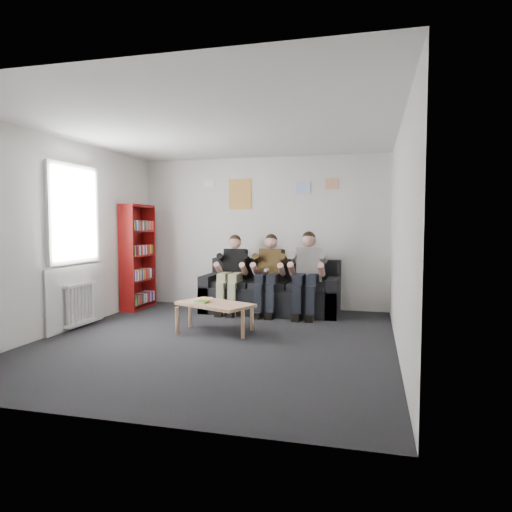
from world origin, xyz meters
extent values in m
plane|color=black|center=(0.00, 0.00, 0.00)|extent=(5.00, 5.00, 0.00)
plane|color=silver|center=(0.00, 0.00, 2.70)|extent=(5.00, 5.00, 0.00)
plane|color=silver|center=(0.00, 2.50, 1.35)|extent=(4.50, 0.00, 4.50)
plane|color=silver|center=(0.00, -2.50, 1.35)|extent=(4.50, 0.00, 4.50)
plane|color=silver|center=(-2.25, 0.00, 1.35)|extent=(0.00, 5.00, 5.00)
plane|color=silver|center=(2.25, 0.00, 1.35)|extent=(0.00, 5.00, 5.00)
cube|color=black|center=(0.28, 2.02, 0.22)|extent=(2.30, 0.94, 0.44)
cube|color=black|center=(0.28, 2.39, 0.66)|extent=(2.30, 0.21, 0.45)
cube|color=black|center=(-0.78, 2.02, 0.31)|extent=(0.19, 0.94, 0.63)
cube|color=black|center=(1.33, 2.02, 0.31)|extent=(0.19, 0.94, 0.63)
cube|color=black|center=(0.28, 1.94, 0.49)|extent=(1.92, 0.65, 0.10)
cube|color=maroon|center=(-2.09, 1.79, 0.92)|extent=(0.28, 0.83, 1.85)
cube|color=tan|center=(-0.16, 0.41, 0.39)|extent=(1.04, 0.57, 0.04)
cylinder|color=tan|center=(-0.63, 0.17, 0.19)|extent=(0.05, 0.05, 0.37)
cylinder|color=tan|center=(0.31, 0.17, 0.19)|extent=(0.05, 0.05, 0.37)
cylinder|color=tan|center=(-0.63, 0.64, 0.19)|extent=(0.05, 0.05, 0.37)
cylinder|color=tan|center=(0.31, 0.64, 0.19)|extent=(0.05, 0.05, 0.37)
cube|color=silver|center=(-0.37, 0.36, 0.42)|extent=(0.18, 0.13, 0.01)
cube|color=#52C646|center=(-0.35, 0.38, 0.44)|extent=(0.18, 0.13, 0.01)
cube|color=yellow|center=(-0.33, 0.41, 0.45)|extent=(0.18, 0.13, 0.01)
cube|color=silver|center=(-0.31, 0.44, 0.47)|extent=(0.18, 0.13, 0.01)
cube|color=black|center=(-0.36, 2.07, 0.81)|extent=(0.39, 0.29, 0.55)
sphere|color=tan|center=(-0.36, 2.03, 1.19)|extent=(0.21, 0.21, 0.21)
sphere|color=black|center=(-0.36, 2.04, 1.22)|extent=(0.20, 0.20, 0.20)
cube|color=gray|center=(-0.36, 1.77, 0.61)|extent=(0.35, 0.45, 0.15)
cube|color=gray|center=(-0.36, 1.56, 0.27)|extent=(0.33, 0.14, 0.54)
cube|color=black|center=(-0.36, 1.50, 0.05)|extent=(0.33, 0.25, 0.10)
cube|color=#503A1A|center=(0.28, 2.07, 0.81)|extent=(0.40, 0.29, 0.56)
sphere|color=tan|center=(0.28, 2.03, 1.20)|extent=(0.22, 0.22, 0.22)
sphere|color=black|center=(0.28, 2.04, 1.23)|extent=(0.21, 0.21, 0.21)
cube|color=black|center=(0.28, 1.77, 0.61)|extent=(0.36, 0.46, 0.15)
cube|color=black|center=(0.28, 1.55, 0.27)|extent=(0.34, 0.14, 0.54)
cube|color=black|center=(0.28, 1.49, 0.05)|extent=(0.34, 0.26, 0.10)
cube|color=silver|center=(0.28, 1.67, 0.76)|extent=(0.04, 0.14, 0.04)
cube|color=white|center=(0.92, 2.08, 0.83)|extent=(0.42, 0.31, 0.60)
sphere|color=tan|center=(0.92, 2.03, 1.24)|extent=(0.23, 0.23, 0.23)
sphere|color=black|center=(0.92, 2.05, 1.28)|extent=(0.22, 0.22, 0.22)
cube|color=black|center=(0.92, 1.76, 0.62)|extent=(0.38, 0.48, 0.16)
cube|color=black|center=(0.92, 1.53, 0.27)|extent=(0.36, 0.15, 0.54)
cube|color=black|center=(0.92, 1.46, 0.05)|extent=(0.36, 0.27, 0.11)
cylinder|color=white|center=(-2.15, -0.08, 0.35)|extent=(0.06, 0.06, 0.60)
cylinder|color=white|center=(-2.15, 0.00, 0.35)|extent=(0.06, 0.06, 0.60)
cylinder|color=white|center=(-2.15, 0.08, 0.35)|extent=(0.06, 0.06, 0.60)
cylinder|color=white|center=(-2.15, 0.16, 0.35)|extent=(0.06, 0.06, 0.60)
cylinder|color=white|center=(-2.15, 0.24, 0.35)|extent=(0.06, 0.06, 0.60)
cylinder|color=white|center=(-2.15, 0.32, 0.35)|extent=(0.06, 0.06, 0.60)
cylinder|color=white|center=(-2.15, 0.40, 0.35)|extent=(0.06, 0.06, 0.60)
cylinder|color=white|center=(-2.15, 0.48, 0.35)|extent=(0.06, 0.06, 0.60)
cube|color=white|center=(-2.15, 0.20, 0.07)|extent=(0.10, 0.64, 0.04)
cube|color=white|center=(-2.15, 0.20, 0.63)|extent=(0.10, 0.64, 0.04)
cube|color=white|center=(-2.23, 0.20, 1.65)|extent=(0.02, 1.00, 1.30)
cube|color=silver|center=(-2.22, 0.20, 2.33)|extent=(0.05, 1.12, 0.06)
cube|color=silver|center=(-2.22, 0.20, 0.97)|extent=(0.05, 1.12, 0.06)
cube|color=silver|center=(-2.22, 0.20, 0.45)|extent=(0.03, 1.30, 0.90)
cube|color=gold|center=(-0.40, 2.49, 2.05)|extent=(0.42, 0.01, 0.55)
cube|color=#4684F0|center=(0.75, 2.49, 2.15)|extent=(0.25, 0.01, 0.20)
cube|color=#E3479F|center=(1.25, 2.49, 2.20)|extent=(0.22, 0.01, 0.18)
cube|color=white|center=(-1.00, 2.49, 2.25)|extent=(0.20, 0.01, 0.14)
camera|label=1|loc=(1.94, -5.51, 1.50)|focal=32.00mm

